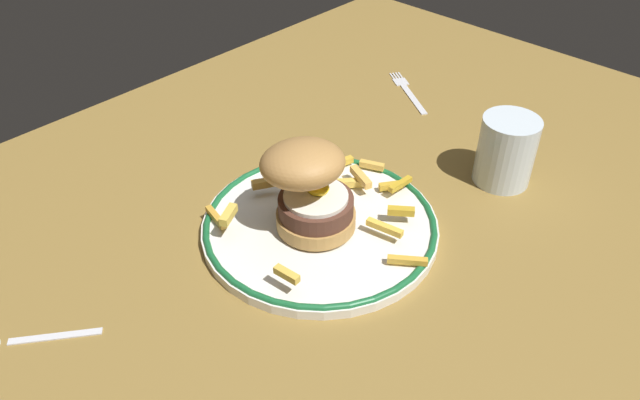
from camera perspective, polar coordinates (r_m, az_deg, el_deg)
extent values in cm
cube|color=olive|center=(78.61, 0.95, -1.59)|extent=(123.19, 88.25, 4.00)
cylinder|color=white|center=(73.22, 0.00, -2.46)|extent=(28.02, 28.02, 1.20)
torus|color=#196033|center=(72.83, 0.00, -2.10)|extent=(27.62, 27.62, 0.80)
cylinder|color=#B58544|center=(71.34, -0.38, -1.75)|extent=(9.25, 9.25, 1.80)
cylinder|color=#502F22|center=(70.10, -0.39, -0.52)|extent=(8.67, 8.67, 2.12)
cylinder|color=white|center=(69.28, -0.39, 0.33)|extent=(7.38, 7.38, 0.50)
ellipsoid|color=yellow|center=(69.43, -0.18, 1.12)|extent=(2.60, 2.60, 1.40)
ellipsoid|color=#B58246|center=(66.99, -1.64, 3.43)|extent=(12.64, 12.96, 6.11)
cube|color=gold|center=(73.42, -9.62, -1.58)|extent=(1.70, 4.32, 0.73)
cube|color=gold|center=(67.60, 8.11, -5.56)|extent=(3.21, 3.94, 0.74)
cube|color=gold|center=(78.74, -0.66, 2.22)|extent=(4.41, 3.05, 0.89)
cube|color=gold|center=(76.18, -5.10, 1.58)|extent=(3.39, 2.51, 0.96)
cube|color=yellow|center=(70.11, 6.00, -2.56)|extent=(1.60, 4.52, 0.78)
cube|color=gold|center=(77.69, 3.03, 1.61)|extent=(3.68, 3.45, 0.91)
cube|color=gold|center=(81.26, 4.65, 3.33)|extent=(2.02, 3.33, 0.81)
cube|color=gold|center=(77.70, 6.58, 1.33)|extent=(2.92, 2.36, 0.79)
cube|color=gold|center=(76.97, 7.45, 1.47)|extent=(3.73, 0.97, 0.71)
cube|color=gold|center=(81.25, 1.90, 3.44)|extent=(3.85, 1.68, 0.81)
cube|color=gold|center=(63.08, -3.10, -6.89)|extent=(1.13, 3.01, 0.84)
cube|color=gold|center=(70.22, -8.48, -1.36)|extent=(3.26, 2.32, 0.98)
cube|color=gold|center=(72.33, 7.52, -1.02)|extent=(2.63, 3.03, 0.90)
cube|color=#E9B14F|center=(77.16, 3.80, 2.15)|extent=(2.46, 4.31, 0.93)
cylinder|color=silver|center=(82.56, 16.86, 4.39)|extent=(7.38, 7.38, 9.10)
cylinder|color=silver|center=(83.84, 16.57, 3.06)|extent=(6.79, 6.79, 4.39)
cube|color=silver|center=(100.96, 8.64, 9.29)|extent=(6.30, 8.92, 0.36)
cube|color=silver|center=(105.86, 7.49, 10.84)|extent=(3.15, 3.21, 0.32)
cube|color=silver|center=(107.45, 6.71, 11.34)|extent=(1.53, 2.15, 0.28)
cube|color=silver|center=(107.61, 6.97, 11.36)|extent=(1.53, 2.15, 0.28)
cube|color=silver|center=(107.77, 7.23, 11.38)|extent=(1.53, 2.15, 0.28)
cube|color=silver|center=(107.93, 7.48, 11.41)|extent=(1.53, 2.15, 0.28)
cube|color=silver|center=(67.51, -23.33, -11.47)|extent=(7.61, 6.14, 0.32)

